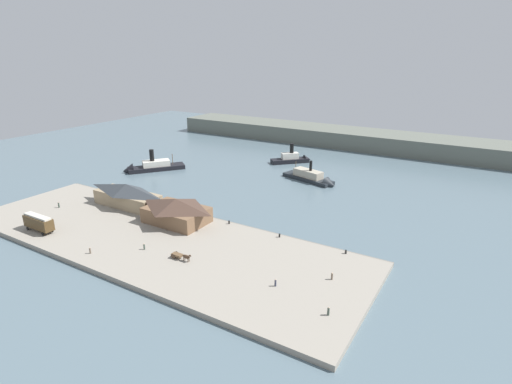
{
  "coord_description": "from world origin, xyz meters",
  "views": [
    {
      "loc": [
        69.61,
        -86.98,
        45.27
      ],
      "look_at": [
        5.67,
        19.14,
        2.0
      ],
      "focal_mm": 28.29,
      "sensor_mm": 36.0,
      "label": 1
    }
  ],
  "objects_px": {
    "mooring_post_west": "(101,191)",
    "pedestrian_by_tram": "(59,205)",
    "ferry_shed_customs_shed": "(176,210)",
    "pedestrian_walking_east": "(328,311)",
    "ferry_shed_east_terminal": "(127,195)",
    "mooring_post_east": "(229,222)",
    "mooring_post_center_east": "(346,252)",
    "horse_cart": "(181,256)",
    "pedestrian_near_east_shed": "(275,283)",
    "pedestrian_at_waters_edge": "(332,276)",
    "ferry_outer_harbor": "(149,167)",
    "pedestrian_near_cart": "(90,251)",
    "ferry_approaching_east": "(294,159)",
    "street_tram": "(38,222)",
    "ferry_moored_east": "(313,178)",
    "mooring_post_center_west": "(279,235)",
    "pedestrian_standing_center": "(144,247)"
  },
  "relations": [
    {
      "from": "ferry_shed_east_terminal",
      "to": "pedestrian_near_cart",
      "type": "height_order",
      "value": "ferry_shed_east_terminal"
    },
    {
      "from": "mooring_post_center_west",
      "to": "ferry_outer_harbor",
      "type": "xyz_separation_m",
      "value": [
        -74.76,
        29.53,
        -0.18
      ]
    },
    {
      "from": "ferry_shed_east_terminal",
      "to": "ferry_approaching_east",
      "type": "bearing_deg",
      "value": 76.1
    },
    {
      "from": "pedestrian_by_tram",
      "to": "mooring_post_east",
      "type": "bearing_deg",
      "value": 17.93
    },
    {
      "from": "ferry_shed_east_terminal",
      "to": "mooring_post_east",
      "type": "xyz_separation_m",
      "value": [
        33.77,
        4.59,
        -3.05
      ]
    },
    {
      "from": "ferry_shed_east_terminal",
      "to": "pedestrian_near_east_shed",
      "type": "relative_size",
      "value": 14.03
    },
    {
      "from": "pedestrian_by_tram",
      "to": "mooring_post_west",
      "type": "bearing_deg",
      "value": 92.89
    },
    {
      "from": "mooring_post_east",
      "to": "ferry_moored_east",
      "type": "distance_m",
      "value": 49.73
    },
    {
      "from": "ferry_shed_customs_shed",
      "to": "pedestrian_walking_east",
      "type": "xyz_separation_m",
      "value": [
        50.77,
        -17.64,
        -2.64
      ]
    },
    {
      "from": "pedestrian_near_cart",
      "to": "mooring_post_west",
      "type": "relative_size",
      "value": 1.68
    },
    {
      "from": "mooring_post_east",
      "to": "mooring_post_center_east",
      "type": "relative_size",
      "value": 1.0
    },
    {
      "from": "horse_cart",
      "to": "mooring_post_west",
      "type": "distance_m",
      "value": 57.47
    },
    {
      "from": "pedestrian_standing_center",
      "to": "ferry_approaching_east",
      "type": "xyz_separation_m",
      "value": [
        -6.6,
        93.28,
        -0.31
      ]
    },
    {
      "from": "ferry_shed_east_terminal",
      "to": "ferry_moored_east",
      "type": "relative_size",
      "value": 0.96
    },
    {
      "from": "street_tram",
      "to": "pedestrian_at_waters_edge",
      "type": "bearing_deg",
      "value": 12.85
    },
    {
      "from": "pedestrian_near_cart",
      "to": "mooring_post_west",
      "type": "height_order",
      "value": "pedestrian_near_cart"
    },
    {
      "from": "ferry_shed_east_terminal",
      "to": "pedestrian_walking_east",
      "type": "relative_size",
      "value": 13.01
    },
    {
      "from": "pedestrian_walking_east",
      "to": "mooring_post_center_east",
      "type": "xyz_separation_m",
      "value": [
        -5.06,
        23.78,
        -0.32
      ]
    },
    {
      "from": "pedestrian_by_tram",
      "to": "ferry_moored_east",
      "type": "distance_m",
      "value": 84.98
    },
    {
      "from": "ferry_shed_customs_shed",
      "to": "pedestrian_near_east_shed",
      "type": "xyz_separation_m",
      "value": [
        38.31,
        -14.24,
        -2.7
      ]
    },
    {
      "from": "pedestrian_near_east_shed",
      "to": "mooring_post_west",
      "type": "distance_m",
      "value": 79.2
    },
    {
      "from": "pedestrian_by_tram",
      "to": "mooring_post_west",
      "type": "xyz_separation_m",
      "value": [
        -0.8,
        15.9,
        -0.35
      ]
    },
    {
      "from": "street_tram",
      "to": "mooring_post_center_west",
      "type": "height_order",
      "value": "street_tram"
    },
    {
      "from": "pedestrian_standing_center",
      "to": "mooring_post_center_east",
      "type": "xyz_separation_m",
      "value": [
        41.33,
        22.49,
        -0.25
      ]
    },
    {
      "from": "pedestrian_near_east_shed",
      "to": "ferry_approaching_east",
      "type": "height_order",
      "value": "ferry_approaching_east"
    },
    {
      "from": "pedestrian_near_cart",
      "to": "ferry_outer_harbor",
      "type": "bearing_deg",
      "value": 124.73
    },
    {
      "from": "mooring_post_center_west",
      "to": "ferry_approaching_east",
      "type": "bearing_deg",
      "value": 113.42
    },
    {
      "from": "ferry_shed_customs_shed",
      "to": "mooring_post_east",
      "type": "distance_m",
      "value": 14.67
    },
    {
      "from": "horse_cart",
      "to": "mooring_post_center_west",
      "type": "distance_m",
      "value": 25.44
    },
    {
      "from": "horse_cart",
      "to": "pedestrian_walking_east",
      "type": "distance_m",
      "value": 35.81
    },
    {
      "from": "horse_cart",
      "to": "mooring_post_east",
      "type": "bearing_deg",
      "value": 95.45
    },
    {
      "from": "pedestrian_near_cart",
      "to": "ferry_approaching_east",
      "type": "relative_size",
      "value": 0.1
    },
    {
      "from": "pedestrian_walking_east",
      "to": "ferry_moored_east",
      "type": "relative_size",
      "value": 0.07
    },
    {
      "from": "pedestrian_walking_east",
      "to": "ferry_approaching_east",
      "type": "bearing_deg",
      "value": 119.27
    },
    {
      "from": "mooring_post_center_east",
      "to": "ferry_moored_east",
      "type": "xyz_separation_m",
      "value": [
        -29.6,
        49.77,
        -0.27
      ]
    },
    {
      "from": "mooring_post_west",
      "to": "mooring_post_center_east",
      "type": "height_order",
      "value": "same"
    },
    {
      "from": "pedestrian_standing_center",
      "to": "mooring_post_center_west",
      "type": "height_order",
      "value": "pedestrian_standing_center"
    },
    {
      "from": "ferry_shed_customs_shed",
      "to": "mooring_post_west",
      "type": "relative_size",
      "value": 18.75
    },
    {
      "from": "ferry_shed_customs_shed",
      "to": "pedestrian_near_east_shed",
      "type": "height_order",
      "value": "ferry_shed_customs_shed"
    },
    {
      "from": "pedestrian_near_east_shed",
      "to": "ferry_moored_east",
      "type": "height_order",
      "value": "ferry_moored_east"
    },
    {
      "from": "street_tram",
      "to": "pedestrian_by_tram",
      "type": "height_order",
      "value": "street_tram"
    },
    {
      "from": "ferry_outer_harbor",
      "to": "mooring_post_center_west",
      "type": "bearing_deg",
      "value": -21.55
    },
    {
      "from": "pedestrian_at_waters_edge",
      "to": "pedestrian_standing_center",
      "type": "bearing_deg",
      "value": -166.49
    },
    {
      "from": "street_tram",
      "to": "mooring_post_east",
      "type": "bearing_deg",
      "value": 36.46
    },
    {
      "from": "pedestrian_at_waters_edge",
      "to": "ferry_shed_east_terminal",
      "type": "bearing_deg",
      "value": 173.44
    },
    {
      "from": "pedestrian_near_east_shed",
      "to": "mooring_post_east",
      "type": "bearing_deg",
      "value": 141.05
    },
    {
      "from": "mooring_post_west",
      "to": "pedestrian_by_tram",
      "type": "bearing_deg",
      "value": -87.11
    },
    {
      "from": "ferry_shed_customs_shed",
      "to": "mooring_post_center_east",
      "type": "bearing_deg",
      "value": 7.65
    },
    {
      "from": "pedestrian_at_waters_edge",
      "to": "ferry_outer_harbor",
      "type": "relative_size",
      "value": 0.07
    },
    {
      "from": "ferry_outer_harbor",
      "to": "pedestrian_at_waters_edge",
      "type": "bearing_deg",
      "value": -24.05
    }
  ]
}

